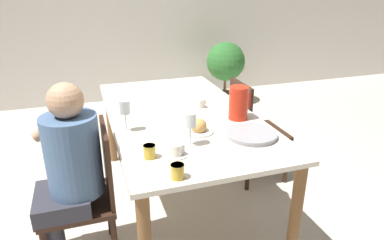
# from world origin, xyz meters

# --- Properties ---
(ground_plane) EXTENTS (20.00, 20.00, 0.00)m
(ground_plane) POSITION_xyz_m (0.00, 0.00, 0.00)
(ground_plane) COLOR beige
(wall_back) EXTENTS (10.00, 0.06, 2.60)m
(wall_back) POSITION_xyz_m (0.00, 2.77, 1.30)
(wall_back) COLOR silver
(wall_back) RESTS_ON ground_plane
(dining_table) EXTENTS (1.00, 1.85, 0.76)m
(dining_table) POSITION_xyz_m (0.00, 0.00, 0.67)
(dining_table) COLOR silver
(dining_table) RESTS_ON ground_plane
(chair_person_side) EXTENTS (0.42, 0.42, 0.89)m
(chair_person_side) POSITION_xyz_m (-0.69, -0.41, 0.47)
(chair_person_side) COLOR #331E14
(chair_person_side) RESTS_ON ground_plane
(chair_opposite) EXTENTS (0.42, 0.42, 0.89)m
(chair_opposite) POSITION_xyz_m (0.69, 0.17, 0.47)
(chair_opposite) COLOR #331E14
(chair_opposite) RESTS_ON ground_plane
(person_seated) EXTENTS (0.39, 0.41, 1.17)m
(person_seated) POSITION_xyz_m (-0.78, -0.44, 0.69)
(person_seated) COLOR #33333D
(person_seated) RESTS_ON ground_plane
(red_pitcher) EXTENTS (0.16, 0.13, 0.23)m
(red_pitcher) POSITION_xyz_m (0.35, -0.23, 0.88)
(red_pitcher) COLOR red
(red_pitcher) RESTS_ON dining_table
(wine_glass_water) EXTENTS (0.07, 0.07, 0.21)m
(wine_glass_water) POSITION_xyz_m (-0.42, -0.21, 0.91)
(wine_glass_water) COLOR white
(wine_glass_water) RESTS_ON dining_table
(wine_glass_juice) EXTENTS (0.07, 0.07, 0.20)m
(wine_glass_juice) POSITION_xyz_m (-0.09, -0.53, 0.91)
(wine_glass_juice) COLOR white
(wine_glass_juice) RESTS_ON dining_table
(teacup_near_person) EXTENTS (0.12, 0.12, 0.07)m
(teacup_near_person) POSITION_xyz_m (-0.21, -0.63, 0.79)
(teacup_near_person) COLOR silver
(teacup_near_person) RESTS_ON dining_table
(teacup_across) EXTENTS (0.12, 0.12, 0.07)m
(teacup_across) POSITION_xyz_m (0.17, 0.05, 0.79)
(teacup_across) COLOR silver
(teacup_across) RESTS_ON dining_table
(serving_tray) EXTENTS (0.31, 0.31, 0.03)m
(serving_tray) POSITION_xyz_m (0.30, -0.53, 0.78)
(serving_tray) COLOR #9E9EA3
(serving_tray) RESTS_ON dining_table
(bread_plate) EXTENTS (0.18, 0.18, 0.10)m
(bread_plate) POSITION_xyz_m (0.01, -0.37, 0.79)
(bread_plate) COLOR silver
(bread_plate) RESTS_ON dining_table
(jam_jar_amber) EXTENTS (0.07, 0.07, 0.07)m
(jam_jar_amber) POSITION_xyz_m (-0.26, -0.85, 0.80)
(jam_jar_amber) COLOR gold
(jam_jar_amber) RESTS_ON dining_table
(jam_jar_red) EXTENTS (0.07, 0.07, 0.07)m
(jam_jar_red) POSITION_xyz_m (-0.35, -0.61, 0.80)
(jam_jar_red) COLOR gold
(jam_jar_red) RESTS_ON dining_table
(potted_plant) EXTENTS (0.54, 0.54, 0.87)m
(potted_plant) POSITION_xyz_m (1.30, 2.16, 0.58)
(potted_plant) COLOR #4C4742
(potted_plant) RESTS_ON ground_plane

